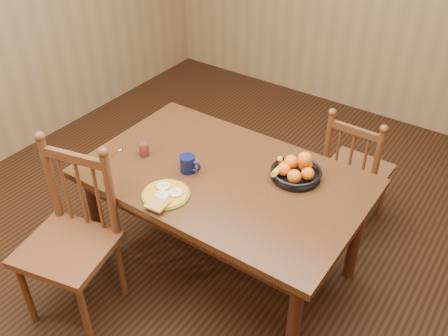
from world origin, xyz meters
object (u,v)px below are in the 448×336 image
Objects in this scene: chair_far at (355,171)px; chair_near at (71,240)px; breakfast_plate at (165,194)px; coffee_mug at (188,164)px; fruit_bowl at (296,171)px; dining_table at (224,187)px.

chair_near reaches higher than chair_far.
coffee_mug is at bearing 98.94° from breakfast_plate.
chair_far is at bearing 55.56° from coffee_mug.
breakfast_plate is at bearing -132.09° from fruit_bowl.
dining_table is at bearing 63.32° from chair_far.
fruit_bowl is (0.54, 0.30, -0.00)m from coffee_mug.
chair_far is 0.77m from fruit_bowl.
breakfast_plate is (-0.15, -0.34, 0.10)m from dining_table.
chair_near is (-0.54, -0.72, -0.15)m from dining_table.
dining_table is 1.03m from chair_far.
chair_near is at bearing 59.21° from chair_far.
chair_near reaches higher than dining_table.
coffee_mug is at bearing -150.97° from fruit_bowl.
fruit_bowl is (0.88, 0.93, 0.29)m from chair_near.
chair_far reaches higher than breakfast_plate.
chair_near reaches higher than coffee_mug.
chair_near is at bearing -118.67° from coffee_mug.
coffee_mug is (0.35, 0.63, 0.29)m from chair_near.
fruit_bowl reaches higher than chair_far.
dining_table is 0.43m from fruit_bowl.
dining_table is at bearing 23.67° from coffee_mug.
coffee_mug is (-0.04, 0.25, 0.04)m from breakfast_plate.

